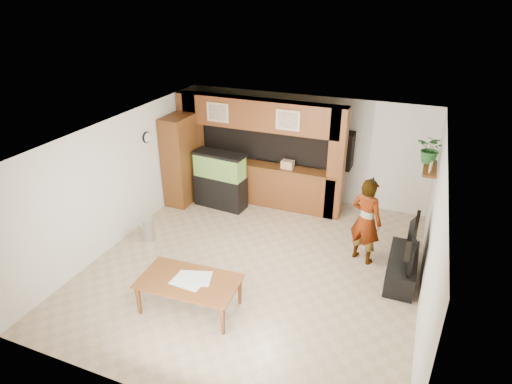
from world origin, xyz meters
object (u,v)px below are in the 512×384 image
at_px(pantry_cabinet, 180,160).
at_px(person, 366,221).
at_px(television, 407,241).
at_px(dining_table, 189,296).
at_px(aquarium, 220,181).

distance_m(pantry_cabinet, person, 4.67).
relative_size(television, person, 0.70).
bearing_deg(pantry_cabinet, television, -13.31).
height_order(person, dining_table, person).
bearing_deg(dining_table, aquarium, 104.66).
relative_size(television, dining_table, 0.74).
relative_size(person, dining_table, 1.06).
xyz_separation_m(person, dining_table, (-2.42, -2.55, -0.58)).
distance_m(television, person, 0.85).
bearing_deg(person, pantry_cabinet, 12.10).
distance_m(pantry_cabinet, dining_table, 4.16).
distance_m(pantry_cabinet, television, 5.50).
relative_size(pantry_cabinet, aquarium, 1.57).
bearing_deg(person, aquarium, 7.57).
height_order(pantry_cabinet, television, pantry_cabinet).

